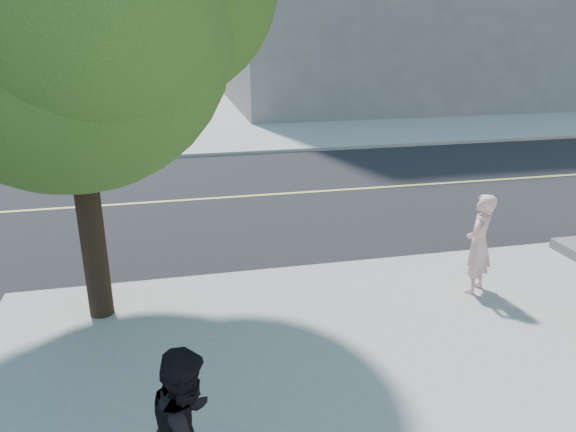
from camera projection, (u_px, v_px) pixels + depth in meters
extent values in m
plane|color=black|center=(75.00, 294.00, 8.55)|extent=(140.00, 140.00, 0.00)
cube|color=black|center=(103.00, 206.00, 12.69)|extent=(140.00, 9.00, 0.01)
cube|color=#979890|center=(377.00, 98.00, 31.06)|extent=(29.00, 25.00, 0.12)
imported|color=beige|center=(479.00, 244.00, 8.15)|extent=(0.68, 0.65, 1.56)
cylinder|color=black|center=(88.00, 202.00, 7.19)|extent=(0.34, 0.34, 3.36)
sphere|color=#3F691F|center=(65.00, 24.00, 6.44)|extent=(4.10, 4.10, 4.10)
cylinder|color=black|center=(75.00, 160.00, 7.60)|extent=(0.12, 0.12, 4.21)
cube|color=white|center=(74.00, 125.00, 7.42)|extent=(0.55, 0.04, 0.20)
cube|color=navy|center=(79.00, 160.00, 7.59)|extent=(0.45, 0.04, 0.55)
imported|color=black|center=(62.00, 64.00, 7.16)|extent=(0.16, 0.20, 1.00)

